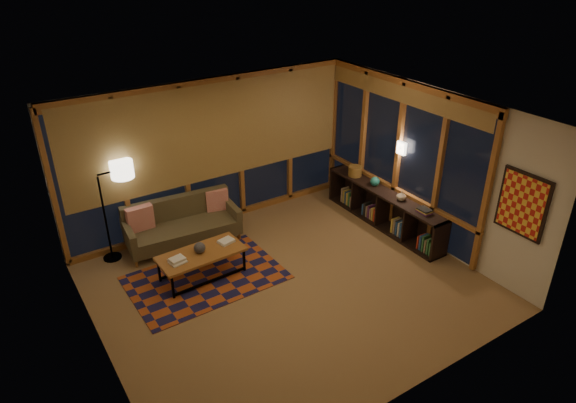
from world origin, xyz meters
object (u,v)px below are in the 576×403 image
coffee_table (202,264)px  sofa (183,224)px  bookshelf (384,208)px  floor_lamp (104,214)px

coffee_table → sofa: bearing=80.5°
sofa → bookshelf: bearing=-17.7°
sofa → bookshelf: (3.35, -1.39, -0.05)m
bookshelf → coffee_table: bearing=174.6°
sofa → coffee_table: size_ratio=1.43×
coffee_table → floor_lamp: bearing=126.7°
sofa → floor_lamp: 1.29m
floor_lamp → bookshelf: (4.54, -1.63, -0.49)m
coffee_table → floor_lamp: floor_lamp is taller
sofa → coffee_table: sofa is taller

